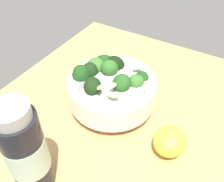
{
  "coord_description": "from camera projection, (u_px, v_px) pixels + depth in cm",
  "views": [
    {
      "loc": [
        -13.29,
        31.9,
        38.31
      ],
      "look_at": [
        5.89,
        -0.55,
        4.0
      ],
      "focal_mm": 40.2,
      "sensor_mm": 36.0,
      "label": 1
    }
  ],
  "objects": [
    {
      "name": "bottle_tall",
      "position": [
        26.0,
        151.0,
        0.35
      ],
      "size": [
        6.04,
        6.04,
        17.06
      ],
      "color": "black",
      "rests_on": "ground_plane"
    },
    {
      "name": "lemon_wedge",
      "position": [
        170.0,
        141.0,
        0.44
      ],
      "size": [
        5.79,
        6.68,
        4.47
      ],
      "primitive_type": "ellipsoid",
      "rotation": [
        0.0,
        0.0,
        1.54
      ],
      "color": "yellow",
      "rests_on": "ground_plane"
    },
    {
      "name": "bowl_of_broccoli",
      "position": [
        111.0,
        87.0,
        0.51
      ],
      "size": [
        17.72,
        17.67,
        9.94
      ],
      "color": "white",
      "rests_on": "ground_plane"
    },
    {
      "name": "ground_plane",
      "position": [
        135.0,
        122.0,
        0.52
      ],
      "size": [
        60.43,
        60.43,
        3.21
      ],
      "primitive_type": "cube",
      "color": "tan"
    }
  ]
}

